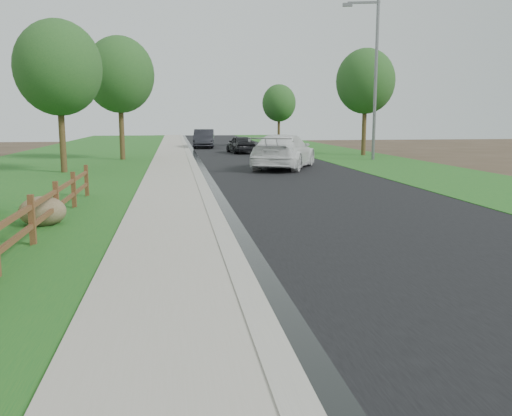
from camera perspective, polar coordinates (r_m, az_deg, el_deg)
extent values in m
cube|color=black|center=(39.42, -0.90, 5.62)|extent=(8.00, 90.00, 0.02)
cube|color=gray|center=(39.08, -7.05, 5.59)|extent=(0.40, 90.00, 0.12)
cube|color=black|center=(39.09, -6.53, 5.54)|extent=(0.50, 90.00, 0.00)
cube|color=#9D9889|center=(39.07, -8.96, 5.53)|extent=(2.20, 90.00, 0.10)
cube|color=#17521D|center=(39.13, -11.76, 5.42)|extent=(1.60, 90.00, 0.06)
cube|color=#17521D|center=(39.75, -19.29, 5.14)|extent=(9.00, 90.00, 0.04)
cube|color=#17521D|center=(40.91, 8.77, 5.67)|extent=(6.00, 90.00, 0.04)
cube|color=#462D17|center=(12.13, -22.51, -1.26)|extent=(0.12, 0.12, 1.10)
cube|color=#462D17|center=(14.44, -20.26, 0.49)|extent=(0.12, 0.12, 1.10)
cube|color=#462D17|center=(16.77, -18.64, 1.76)|extent=(0.12, 0.12, 1.10)
cube|color=#462D17|center=(19.12, -17.41, 2.71)|extent=(0.12, 0.12, 1.10)
cube|color=#462D17|center=(11.01, -23.95, -2.92)|extent=(0.08, 2.35, 0.10)
cube|color=#462D17|center=(10.94, -24.09, -0.87)|extent=(0.08, 2.35, 0.10)
cube|color=#462D17|center=(13.30, -21.26, -0.73)|extent=(0.08, 2.35, 0.10)
cube|color=#462D17|center=(13.24, -21.36, 0.97)|extent=(0.08, 2.35, 0.10)
cube|color=#462D17|center=(15.62, -19.37, 0.81)|extent=(0.08, 2.35, 0.10)
cube|color=#462D17|center=(15.57, -19.45, 2.26)|extent=(0.08, 2.35, 0.10)
cube|color=#462D17|center=(17.96, -17.97, 1.95)|extent=(0.08, 2.35, 0.10)
cube|color=#462D17|center=(17.92, -18.03, 3.22)|extent=(0.08, 2.35, 0.10)
imported|color=white|center=(28.64, 2.95, 5.97)|extent=(4.79, 6.64, 1.79)
imported|color=black|center=(41.22, -1.62, 6.73)|extent=(2.03, 4.10, 1.34)
imported|color=black|center=(48.87, -5.50, 7.29)|extent=(2.17, 5.09, 1.63)
cylinder|color=slate|center=(35.21, 12.48, 12.89)|extent=(0.20, 0.20, 9.78)
cube|color=slate|center=(35.73, 11.28, 20.45)|extent=(1.93, 0.61, 0.13)
cube|color=slate|center=(35.64, 9.61, 20.35)|extent=(0.64, 0.38, 0.20)
ellipsoid|color=brown|center=(14.33, -21.56, -0.34)|extent=(1.38, 1.24, 0.76)
cylinder|color=#362816|center=(27.94, -19.77, 7.95)|extent=(0.30, 0.30, 4.37)
ellipsoid|color=#17401B|center=(28.03, -20.09, 13.69)|extent=(4.09, 4.09, 4.49)
cylinder|color=#362816|center=(35.54, -13.98, 8.66)|extent=(0.32, 0.32, 4.65)
ellipsoid|color=#17401B|center=(35.64, -14.18, 13.46)|extent=(4.29, 4.29, 4.72)
cylinder|color=#362816|center=(39.39, 11.32, 8.72)|extent=(0.31, 0.31, 4.53)
ellipsoid|color=#17401B|center=(39.47, 11.46, 12.95)|extent=(4.10, 4.10, 4.51)
cylinder|color=#362816|center=(50.76, 2.42, 8.44)|extent=(0.24, 0.24, 3.50)
ellipsoid|color=#17401B|center=(50.77, 2.43, 10.98)|extent=(3.09, 3.09, 3.40)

